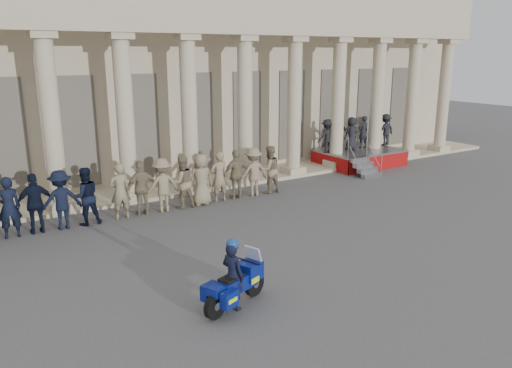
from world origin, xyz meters
name	(u,v)px	position (x,y,z in m)	size (l,w,h in m)	color
ground	(274,266)	(0.00, 0.00, 0.00)	(90.00, 90.00, 0.00)	#454548
building	(106,75)	(0.00, 14.74, 4.52)	(40.00, 12.50, 9.00)	tan
officer_rank	(19,206)	(-5.41, 6.17, 0.98)	(19.85, 0.74, 1.96)	black
reviewing_stand	(359,138)	(10.72, 8.14, 1.38)	(5.07, 3.91, 2.46)	gray
motorcycle	(236,284)	(-1.96, -1.35, 0.55)	(1.89, 1.09, 1.26)	black
rider	(233,274)	(-2.07, -1.38, 0.84)	(0.55, 0.67, 1.67)	black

